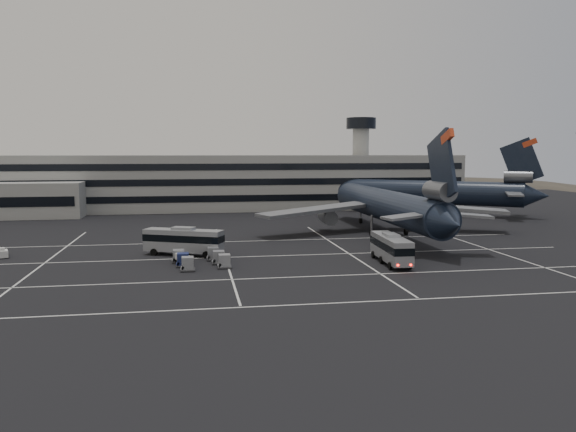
% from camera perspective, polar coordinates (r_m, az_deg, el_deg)
% --- Properties ---
extents(ground, '(260.00, 260.00, 0.00)m').
position_cam_1_polar(ground, '(76.20, -1.71, -4.64)').
color(ground, black).
rests_on(ground, ground).
extents(lane_markings, '(90.00, 55.62, 0.01)m').
position_cam_1_polar(lane_markings, '(77.04, -1.09, -4.51)').
color(lane_markings, silver).
rests_on(lane_markings, ground).
extents(terminal, '(125.00, 26.00, 24.00)m').
position_cam_1_polar(terminal, '(145.60, -6.77, 3.37)').
color(terminal, gray).
rests_on(terminal, ground).
extents(hills, '(352.00, 180.00, 44.00)m').
position_cam_1_polar(hills, '(247.15, -3.04, 0.24)').
color(hills, '#38332B').
rests_on(hills, ground).
extents(trijet_main, '(47.46, 57.48, 18.08)m').
position_cam_1_polar(trijet_main, '(102.18, 9.98, 1.08)').
color(trijet_main, black).
rests_on(trijet_main, ground).
extents(trijet_far, '(49.72, 39.26, 18.08)m').
position_cam_1_polar(trijet_far, '(138.86, 13.39, 2.47)').
color(trijet_far, black).
rests_on(trijet_far, ground).
extents(bus_near, '(3.35, 11.48, 4.01)m').
position_cam_1_polar(bus_near, '(75.68, 10.41, -3.13)').
color(bus_near, gray).
rests_on(bus_near, ground).
extents(bus_far, '(11.65, 7.32, 4.10)m').
position_cam_1_polar(bus_far, '(81.66, -10.57, -2.40)').
color(bus_far, gray).
rests_on(bus_far, ground).
extents(tug_a, '(2.11, 2.62, 1.48)m').
position_cam_1_polar(tug_a, '(88.27, -26.99, -3.38)').
color(tug_a, silver).
rests_on(tug_a, ground).
extents(tug_b, '(2.57, 2.42, 1.43)m').
position_cam_1_polar(tug_b, '(75.88, -10.54, -4.31)').
color(tug_b, silver).
rests_on(tug_b, ground).
extents(uld_cluster, '(8.05, 8.98, 1.75)m').
position_cam_1_polar(uld_cluster, '(74.45, -8.83, -4.31)').
color(uld_cluster, '#2D2D30').
rests_on(uld_cluster, ground).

